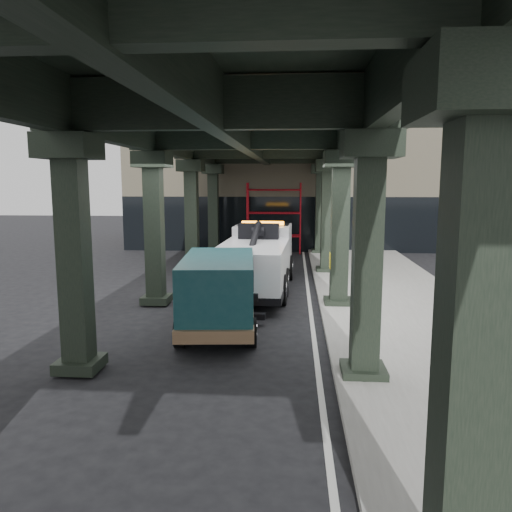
% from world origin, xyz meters
% --- Properties ---
extents(ground, '(90.00, 90.00, 0.00)m').
position_xyz_m(ground, '(0.00, 0.00, 0.00)').
color(ground, black).
rests_on(ground, ground).
extents(sidewalk, '(5.00, 40.00, 0.15)m').
position_xyz_m(sidewalk, '(4.50, 2.00, 0.07)').
color(sidewalk, gray).
rests_on(sidewalk, ground).
extents(lane_stripe, '(0.12, 38.00, 0.01)m').
position_xyz_m(lane_stripe, '(1.70, 2.00, 0.01)').
color(lane_stripe, silver).
rests_on(lane_stripe, ground).
extents(viaduct, '(7.40, 32.00, 6.40)m').
position_xyz_m(viaduct, '(-0.40, 2.00, 5.46)').
color(viaduct, black).
rests_on(viaduct, ground).
extents(building, '(22.00, 10.00, 8.00)m').
position_xyz_m(building, '(2.00, 20.00, 4.00)').
color(building, '#C6B793').
rests_on(building, ground).
extents(scaffolding, '(3.08, 0.88, 4.00)m').
position_xyz_m(scaffolding, '(0.00, 14.64, 2.11)').
color(scaffolding, red).
rests_on(scaffolding, ground).
extents(tow_truck, '(2.65, 8.05, 2.61)m').
position_xyz_m(tow_truck, '(-0.19, 4.40, 1.27)').
color(tow_truck, black).
rests_on(tow_truck, ground).
extents(towed_van, '(2.41, 5.21, 2.05)m').
position_xyz_m(towed_van, '(-0.89, -0.56, 1.10)').
color(towed_van, '#134146').
rests_on(towed_van, ground).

